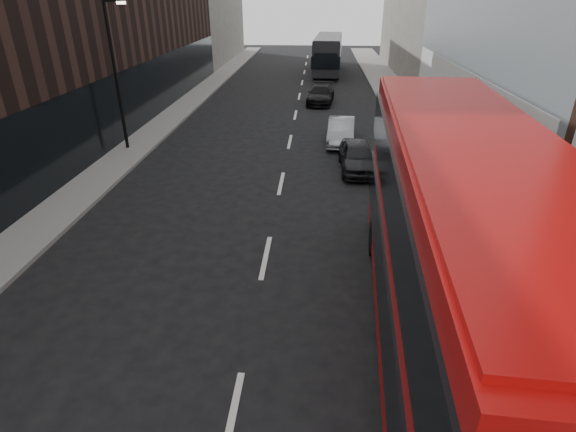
% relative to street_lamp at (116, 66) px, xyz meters
% --- Properties ---
extents(sidewalk_right, '(3.00, 80.00, 0.15)m').
position_rel_street_lamp_xyz_m(sidewalk_right, '(15.72, 7.00, -4.11)').
color(sidewalk_right, slate).
rests_on(sidewalk_right, ground).
extents(sidewalk_left, '(2.00, 80.00, 0.15)m').
position_rel_street_lamp_xyz_m(sidewalk_left, '(0.22, 7.00, -4.11)').
color(sidewalk_left, slate).
rests_on(sidewalk_left, ground).
extents(building_left_far, '(5.00, 20.00, 13.00)m').
position_rel_street_lamp_xyz_m(building_left_far, '(-3.28, 34.00, 2.32)').
color(building_left_far, '#67635B').
rests_on(building_left_far, ground).
extents(street_lamp, '(1.06, 0.22, 7.00)m').
position_rel_street_lamp_xyz_m(street_lamp, '(0.00, 0.00, 0.00)').
color(street_lamp, black).
rests_on(street_lamp, sidewalk_left).
extents(red_bus, '(3.78, 12.76, 5.08)m').
position_rel_street_lamp_xyz_m(red_bus, '(12.60, -13.63, -1.36)').
color(red_bus, '#B30B0B').
rests_on(red_bus, ground).
extents(grey_bus, '(3.18, 11.06, 3.53)m').
position_rel_street_lamp_xyz_m(grey_bus, '(10.57, 25.39, -2.29)').
color(grey_bus, black).
rests_on(grey_bus, ground).
extents(car_a, '(1.66, 3.93, 1.33)m').
position_rel_street_lamp_xyz_m(car_a, '(11.56, -2.13, -3.52)').
color(car_a, black).
rests_on(car_a, ground).
extents(car_b, '(1.63, 4.04, 1.31)m').
position_rel_street_lamp_xyz_m(car_b, '(10.98, 1.99, -3.53)').
color(car_b, gray).
rests_on(car_b, ground).
extents(car_c, '(2.21, 4.55, 1.28)m').
position_rel_street_lamp_xyz_m(car_c, '(9.90, 11.71, -3.54)').
color(car_c, black).
rests_on(car_c, ground).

